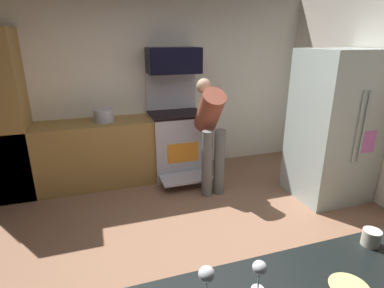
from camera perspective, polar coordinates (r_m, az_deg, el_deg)
The scene contains 12 objects.
ground_plane at distance 3.11m, azimuth 1.17°, elevation -20.72°, with size 5.20×4.80×0.02m, color #886149.
wall_back at distance 4.71m, azimuth -8.30°, elevation 10.60°, with size 5.20×0.12×2.60m, color silver.
lower_cabinet_run at distance 4.50m, azimuth -18.30°, elevation -1.79°, with size 2.40×0.60×0.90m, color olive.
cabinet_column at distance 4.47m, azimuth -32.01°, elevation 4.17°, with size 0.60×0.60×2.10m, color olive.
oven_range at distance 4.61m, azimuth -2.85°, elevation 0.44°, with size 0.76×1.00×1.50m.
microwave at distance 4.47m, azimuth -3.44°, elevation 15.20°, with size 0.74×0.38×0.35m, color black.
refrigerator at distance 4.22m, azimuth 24.79°, elevation 2.94°, with size 0.87×0.81×1.86m.
person_cook at distance 3.96m, azimuth 3.44°, elevation 2.91°, with size 0.31×0.60×1.48m.
wine_glass_near at distance 1.44m, azimuth 2.71°, elevation -23.12°, with size 0.07×0.07×0.15m.
wine_glass_mid at distance 1.49m, azimuth 12.40°, elevation -21.74°, with size 0.07×0.07×0.15m.
mug_coffee at distance 2.01m, azimuth 30.27°, elevation -14.77°, with size 0.10×0.10×0.09m, color beige.
stock_pot at distance 4.35m, azimuth -16.03°, elevation 5.12°, with size 0.26×0.26×0.17m, color #B1B1C7.
Camera 1 is at (-0.80, -2.25, 1.98)m, focal length 28.79 mm.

